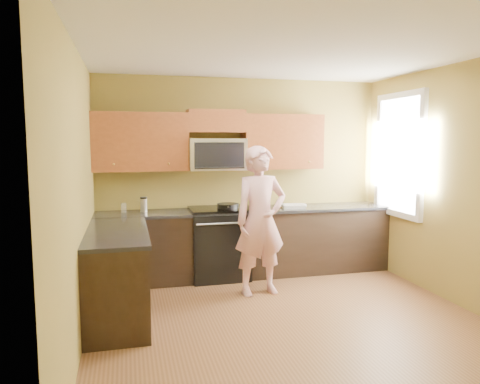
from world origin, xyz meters
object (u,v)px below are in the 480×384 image
object	(u,v)px
stove	(219,243)
butter_tub	(260,209)
microwave	(217,170)
frying_pan	(228,208)
woman	(261,221)
travel_mug	(144,212)

from	to	relation	value
stove	butter_tub	bearing A→B (deg)	-1.18
stove	microwave	distance (m)	0.98
microwave	frying_pan	size ratio (longest dim) A/B	1.53
woman	microwave	bearing A→B (deg)	104.33
woman	butter_tub	world-z (taller)	woman
microwave	butter_tub	xyz separation A→B (m)	(0.57, -0.14, -0.53)
woman	travel_mug	xyz separation A→B (m)	(-1.33, 0.84, 0.03)
woman	butter_tub	distance (m)	0.76
travel_mug	butter_tub	bearing A→B (deg)	-4.22
woman	travel_mug	size ratio (longest dim) A/B	9.18
woman	frying_pan	size ratio (longest dim) A/B	3.59
butter_tub	travel_mug	world-z (taller)	travel_mug
microwave	frying_pan	distance (m)	0.54
stove	travel_mug	distance (m)	1.07
frying_pan	travel_mug	distance (m)	1.10
microwave	butter_tub	size ratio (longest dim) A/B	6.27
microwave	travel_mug	world-z (taller)	microwave
microwave	frying_pan	bearing A→B (deg)	-55.28
butter_tub	travel_mug	distance (m)	1.55
frying_pan	butter_tub	size ratio (longest dim) A/B	4.10
microwave	travel_mug	bearing A→B (deg)	-178.64
stove	woman	distance (m)	0.92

